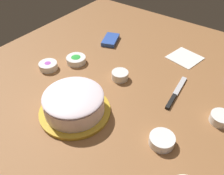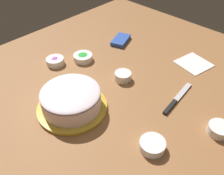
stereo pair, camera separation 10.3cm
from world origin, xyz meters
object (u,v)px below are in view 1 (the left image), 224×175
sprinkle_bowl_yellow (221,118)px  candy_box_lower (111,40)px  spreading_knife (175,95)px  paper_napkin (185,57)px  frosted_cake (74,104)px  sprinkle_bowl_orange (120,75)px  sprinkle_bowl_green (76,59)px  sprinkle_bowl_rainbow (48,66)px  sprinkle_bowl_blue (162,140)px

sprinkle_bowl_yellow → candy_box_lower: size_ratio=0.62×
spreading_knife → sprinkle_bowl_yellow: (-0.03, -0.21, 0.01)m
sprinkle_bowl_yellow → paper_napkin: 0.44m
frosted_cake → sprinkle_bowl_yellow: 0.57m
sprinkle_bowl_orange → paper_napkin: sprinkle_bowl_orange is taller
frosted_cake → sprinkle_bowl_green: 0.35m
spreading_knife → sprinkle_bowl_rainbow: size_ratio=2.63×
sprinkle_bowl_green → sprinkle_bowl_blue: (-0.19, -0.59, 0.00)m
frosted_cake → sprinkle_bowl_rainbow: frosted_cake is taller
sprinkle_bowl_green → sprinkle_bowl_orange: size_ratio=1.26×
frosted_cake → sprinkle_bowl_orange: (0.29, -0.02, -0.03)m
sprinkle_bowl_rainbow → paper_napkin: size_ratio=0.60×
paper_napkin → sprinkle_bowl_rainbow: bearing=133.9°
spreading_knife → frosted_cake: bearing=139.2°
frosted_cake → spreading_knife: frosted_cake is taller
frosted_cake → sprinkle_bowl_rainbow: 0.34m
sprinkle_bowl_orange → paper_napkin: (0.35, -0.18, -0.02)m
frosted_cake → spreading_knife: 0.44m
sprinkle_bowl_orange → sprinkle_bowl_rainbow: bearing=113.5°
sprinkle_bowl_yellow → paper_napkin: bearing=40.9°
sprinkle_bowl_green → sprinkle_bowl_rainbow: bearing=148.5°
candy_box_lower → sprinkle_bowl_rainbow: bearing=146.1°
sprinkle_bowl_rainbow → sprinkle_bowl_blue: bearing=-96.1°
sprinkle_bowl_green → paper_napkin: 0.57m
candy_box_lower → paper_napkin: 0.43m
sprinkle_bowl_green → sprinkle_bowl_blue: bearing=-108.1°
candy_box_lower → sprinkle_bowl_blue: bearing=-150.0°
sprinkle_bowl_orange → candy_box_lower: (0.25, 0.24, -0.01)m
sprinkle_bowl_blue → candy_box_lower: bearing=50.8°
sprinkle_bowl_rainbow → sprinkle_bowl_orange: (0.14, -0.33, 0.00)m
sprinkle_bowl_yellow → sprinkle_bowl_rainbow: sprinkle_bowl_yellow is taller
sprinkle_bowl_green → sprinkle_bowl_orange: 0.26m
sprinkle_bowl_yellow → candy_box_lower: sprinkle_bowl_yellow is taller
frosted_cake → sprinkle_bowl_blue: bearing=-78.8°
spreading_knife → sprinkle_bowl_orange: sprinkle_bowl_orange is taller
sprinkle_bowl_yellow → sprinkle_bowl_blue: (-0.23, 0.14, -0.00)m
sprinkle_bowl_green → paper_napkin: sprinkle_bowl_green is taller
sprinkle_bowl_green → sprinkle_bowl_blue: same height
sprinkle_bowl_yellow → paper_napkin: size_ratio=0.56×
sprinkle_bowl_yellow → spreading_knife: bearing=81.5°
paper_napkin → spreading_knife: bearing=-164.5°
sprinkle_bowl_yellow → sprinkle_bowl_orange: 0.47m
sprinkle_bowl_yellow → sprinkle_bowl_green: size_ratio=0.84×
spreading_knife → sprinkle_bowl_yellow: size_ratio=2.83×
spreading_knife → sprinkle_bowl_orange: bearing=99.3°
frosted_cake → sprinkle_bowl_green: size_ratio=2.90×
sprinkle_bowl_green → sprinkle_bowl_orange: (0.02, -0.26, 0.00)m
sprinkle_bowl_green → sprinkle_bowl_orange: bearing=-84.9°
sprinkle_bowl_yellow → sprinkle_bowl_blue: bearing=149.2°
sprinkle_bowl_yellow → candy_box_lower: bearing=71.4°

